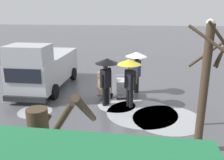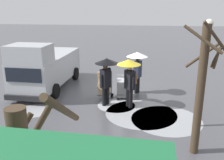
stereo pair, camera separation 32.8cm
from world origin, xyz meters
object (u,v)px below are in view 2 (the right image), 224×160
(cargo_van_parked_right, at_px, (46,67))
(bare_tree_near, at_px, (201,87))
(pedestrian_black_side, at_px, (129,72))
(pedestrian_white_side, at_px, (106,70))
(hand_dolly_boxes, at_px, (105,83))
(pedestrian_pink_side, at_px, (137,63))
(shopping_cart_vendor, at_px, (122,86))
(street_lamp, at_px, (205,63))

(cargo_van_parked_right, height_order, bare_tree_near, bare_tree_near)
(pedestrian_black_side, relative_size, pedestrian_white_side, 1.00)
(hand_dolly_boxes, bearing_deg, pedestrian_pink_side, -146.78)
(pedestrian_black_side, xyz_separation_m, bare_tree_near, (-2.22, 3.30, 0.51))
(cargo_van_parked_right, relative_size, pedestrian_white_side, 2.51)
(shopping_cart_vendor, relative_size, pedestrian_pink_side, 0.47)
(cargo_van_parked_right, relative_size, street_lamp, 1.40)
(street_lamp, bearing_deg, shopping_cart_vendor, -40.09)
(pedestrian_white_side, bearing_deg, hand_dolly_boxes, -74.91)
(bare_tree_near, bearing_deg, hand_dolly_boxes, -50.21)
(shopping_cart_vendor, height_order, bare_tree_near, bare_tree_near)
(pedestrian_black_side, bearing_deg, shopping_cart_vendor, -70.16)
(pedestrian_white_side, bearing_deg, shopping_cart_vendor, -122.46)
(cargo_van_parked_right, relative_size, shopping_cart_vendor, 5.30)
(shopping_cart_vendor, xyz_separation_m, pedestrian_black_side, (-0.38, 1.06, 1.00))
(pedestrian_pink_side, xyz_separation_m, street_lamp, (-2.40, 3.31, 0.79))
(cargo_van_parked_right, distance_m, street_lamp, 8.06)
(cargo_van_parked_right, xyz_separation_m, pedestrian_white_side, (-3.51, 1.85, 0.41))
(shopping_cart_vendor, bearing_deg, pedestrian_white_side, 57.54)
(pedestrian_white_side, height_order, street_lamp, street_lamp)
(cargo_van_parked_right, bearing_deg, shopping_cart_vendor, 168.13)
(shopping_cart_vendor, bearing_deg, pedestrian_pink_side, -131.79)
(hand_dolly_boxes, relative_size, bare_tree_near, 0.34)
(hand_dolly_boxes, distance_m, pedestrian_black_side, 1.67)
(cargo_van_parked_right, xyz_separation_m, pedestrian_black_side, (-4.51, 1.93, 0.39))
(bare_tree_near, height_order, street_lamp, bare_tree_near)
(shopping_cart_vendor, height_order, hand_dolly_boxes, hand_dolly_boxes)
(bare_tree_near, bearing_deg, pedestrian_white_side, -46.24)
(shopping_cart_vendor, bearing_deg, street_lamp, 139.91)
(pedestrian_black_side, distance_m, bare_tree_near, 4.01)
(pedestrian_pink_side, distance_m, pedestrian_black_side, 1.82)
(bare_tree_near, bearing_deg, pedestrian_pink_side, -69.07)
(pedestrian_pink_side, relative_size, street_lamp, 0.56)
(cargo_van_parked_right, height_order, pedestrian_black_side, cargo_van_parked_right)
(shopping_cart_vendor, relative_size, street_lamp, 0.26)
(shopping_cart_vendor, xyz_separation_m, pedestrian_pink_side, (-0.66, -0.74, 1.02))
(hand_dolly_boxes, relative_size, street_lamp, 0.35)
(street_lamp, bearing_deg, pedestrian_black_side, -29.46)
(street_lamp, bearing_deg, pedestrian_pink_side, -54.08)
(pedestrian_white_side, distance_m, street_lamp, 4.09)
(pedestrian_black_side, height_order, street_lamp, street_lamp)
(pedestrian_white_side, relative_size, street_lamp, 0.56)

